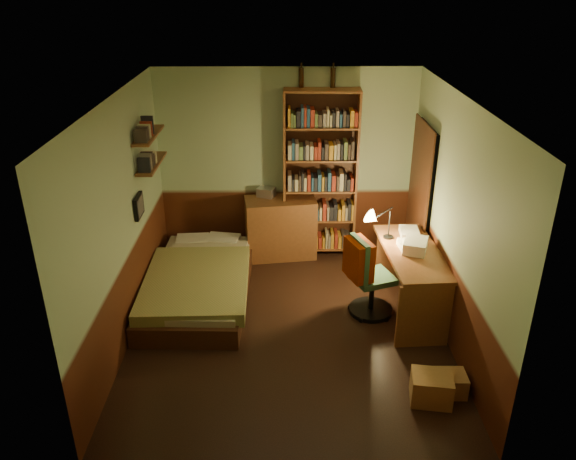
{
  "coord_description": "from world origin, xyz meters",
  "views": [
    {
      "loc": [
        -0.06,
        -5.4,
        3.73
      ],
      "look_at": [
        0.0,
        0.25,
        1.1
      ],
      "focal_mm": 35.0,
      "sensor_mm": 36.0,
      "label": 1
    }
  ],
  "objects_px": {
    "desk": "(410,281)",
    "cardboard_box_a": "(431,388)",
    "cardboard_box_b": "(449,383)",
    "desk_lamp": "(390,214)",
    "mini_stereo": "(266,192)",
    "bookshelf": "(320,176)",
    "dresser": "(281,228)",
    "office_chair": "(373,281)",
    "bed": "(199,273)"
  },
  "relations": [
    {
      "from": "bed",
      "to": "dresser",
      "type": "bearing_deg",
      "value": 48.85
    },
    {
      "from": "dresser",
      "to": "cardboard_box_a",
      "type": "relative_size",
      "value": 2.54
    },
    {
      "from": "bookshelf",
      "to": "desk_lamp",
      "type": "relative_size",
      "value": 3.82
    },
    {
      "from": "desk",
      "to": "bed",
      "type": "bearing_deg",
      "value": 168.74
    },
    {
      "from": "bed",
      "to": "dresser",
      "type": "relative_size",
      "value": 2.27
    },
    {
      "from": "mini_stereo",
      "to": "office_chair",
      "type": "distance_m",
      "value": 2.12
    },
    {
      "from": "dresser",
      "to": "office_chair",
      "type": "xyz_separation_m",
      "value": [
        1.08,
        -1.49,
        -0.0
      ]
    },
    {
      "from": "cardboard_box_a",
      "to": "mini_stereo",
      "type": "bearing_deg",
      "value": 117.38
    },
    {
      "from": "bookshelf",
      "to": "cardboard_box_b",
      "type": "distance_m",
      "value": 3.35
    },
    {
      "from": "office_chair",
      "to": "cardboard_box_a",
      "type": "relative_size",
      "value": 2.26
    },
    {
      "from": "mini_stereo",
      "to": "desk_lamp",
      "type": "distance_m",
      "value": 1.94
    },
    {
      "from": "desk",
      "to": "office_chair",
      "type": "height_order",
      "value": "office_chair"
    },
    {
      "from": "dresser",
      "to": "mini_stereo",
      "type": "relative_size",
      "value": 4.2
    },
    {
      "from": "desk_lamp",
      "to": "cardboard_box_b",
      "type": "distance_m",
      "value": 2.1
    },
    {
      "from": "bed",
      "to": "dresser",
      "type": "distance_m",
      "value": 1.49
    },
    {
      "from": "cardboard_box_a",
      "to": "desk",
      "type": "bearing_deg",
      "value": 86.3
    },
    {
      "from": "bed",
      "to": "cardboard_box_b",
      "type": "bearing_deg",
      "value": -32.72
    },
    {
      "from": "dresser",
      "to": "desk",
      "type": "relative_size",
      "value": 0.65
    },
    {
      "from": "desk",
      "to": "cardboard_box_b",
      "type": "relative_size",
      "value": 4.8
    },
    {
      "from": "mini_stereo",
      "to": "desk",
      "type": "relative_size",
      "value": 0.16
    },
    {
      "from": "dresser",
      "to": "cardboard_box_b",
      "type": "height_order",
      "value": "dresser"
    },
    {
      "from": "desk",
      "to": "cardboard_box_a",
      "type": "bearing_deg",
      "value": -97.2
    },
    {
      "from": "bookshelf",
      "to": "desk",
      "type": "distance_m",
      "value": 1.97
    },
    {
      "from": "cardboard_box_b",
      "to": "desk",
      "type": "bearing_deg",
      "value": 93.95
    },
    {
      "from": "mini_stereo",
      "to": "office_chair",
      "type": "height_order",
      "value": "mini_stereo"
    },
    {
      "from": "desk",
      "to": "desk_lamp",
      "type": "xyz_separation_m",
      "value": [
        -0.23,
        0.35,
        0.7
      ]
    },
    {
      "from": "mini_stereo",
      "to": "cardboard_box_a",
      "type": "distance_m",
      "value": 3.62
    },
    {
      "from": "bed",
      "to": "mini_stereo",
      "type": "relative_size",
      "value": 9.51
    },
    {
      "from": "mini_stereo",
      "to": "bookshelf",
      "type": "xyz_separation_m",
      "value": [
        0.74,
        -0.04,
        0.25
      ]
    },
    {
      "from": "dresser",
      "to": "mini_stereo",
      "type": "height_order",
      "value": "mini_stereo"
    },
    {
      "from": "desk_lamp",
      "to": "cardboard_box_b",
      "type": "xyz_separation_m",
      "value": [
        0.33,
        -1.82,
        -0.99
      ]
    },
    {
      "from": "bed",
      "to": "office_chair",
      "type": "height_order",
      "value": "office_chair"
    },
    {
      "from": "bookshelf",
      "to": "office_chair",
      "type": "height_order",
      "value": "bookshelf"
    },
    {
      "from": "bed",
      "to": "cardboard_box_b",
      "type": "relative_size",
      "value": 7.1
    },
    {
      "from": "cardboard_box_a",
      "to": "desk_lamp",
      "type": "bearing_deg",
      "value": 93.73
    },
    {
      "from": "bed",
      "to": "cardboard_box_a",
      "type": "height_order",
      "value": "bed"
    },
    {
      "from": "bed",
      "to": "desk",
      "type": "distance_m",
      "value": 2.57
    },
    {
      "from": "cardboard_box_b",
      "to": "mini_stereo",
      "type": "bearing_deg",
      "value": 121.08
    },
    {
      "from": "dresser",
      "to": "desk",
      "type": "height_order",
      "value": "dresser"
    },
    {
      "from": "dresser",
      "to": "office_chair",
      "type": "distance_m",
      "value": 1.84
    },
    {
      "from": "bookshelf",
      "to": "cardboard_box_b",
      "type": "bearing_deg",
      "value": -68.43
    },
    {
      "from": "dresser",
      "to": "cardboard_box_a",
      "type": "height_order",
      "value": "dresser"
    },
    {
      "from": "dresser",
      "to": "cardboard_box_b",
      "type": "relative_size",
      "value": 3.13
    },
    {
      "from": "bookshelf",
      "to": "desk_lamp",
      "type": "bearing_deg",
      "value": -55.57
    },
    {
      "from": "desk_lamp",
      "to": "office_chair",
      "type": "bearing_deg",
      "value": -126.2
    },
    {
      "from": "desk_lamp",
      "to": "office_chair",
      "type": "xyz_separation_m",
      "value": [
        -0.22,
        -0.4,
        -0.67
      ]
    },
    {
      "from": "cardboard_box_a",
      "to": "cardboard_box_b",
      "type": "bearing_deg",
      "value": 26.96
    },
    {
      "from": "bookshelf",
      "to": "cardboard_box_a",
      "type": "distance_m",
      "value": 3.38
    },
    {
      "from": "bed",
      "to": "cardboard_box_a",
      "type": "relative_size",
      "value": 5.76
    },
    {
      "from": "bookshelf",
      "to": "cardboard_box_b",
      "type": "xyz_separation_m",
      "value": [
        1.08,
        -2.99,
        -1.06
      ]
    }
  ]
}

